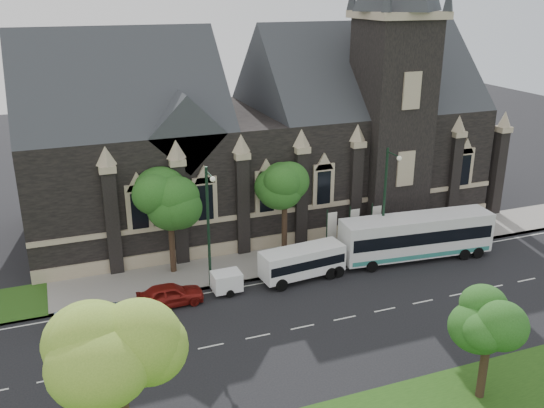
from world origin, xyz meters
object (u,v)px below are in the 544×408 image
street_lamp_mid (209,222)px  banner_flag_left (330,228)px  tree_park_east (491,317)px  banner_flag_center (353,225)px  banner_flag_right (374,222)px  tree_walk_left (172,200)px  street_lamp_near (386,198)px  tree_park_near (124,355)px  sedan (94,316)px  tree_walk_right (286,185)px  box_trailer (227,281)px  shuttle_bus (303,261)px  car_far_red (170,294)px  tour_coach (416,236)px

street_lamp_mid → banner_flag_left: size_ratio=2.25×
tree_park_east → banner_flag_center: tree_park_east is taller
banner_flag_right → banner_flag_center: bearing=180.0°
tree_walk_left → street_lamp_near: 16.22m
tree_park_near → sedan: bearing=92.2°
tree_park_near → tree_walk_right: size_ratio=1.10×
street_lamp_near → sedan: size_ratio=1.93×
street_lamp_mid → box_trailer: size_ratio=3.09×
street_lamp_near → street_lamp_mid: (-14.00, 0.00, 0.00)m
tree_park_near → box_trailer: tree_park_near is taller
banner_flag_right → shuttle_bus: 8.19m
box_trailer → car_far_red: box_trailer is taller
street_lamp_near → tour_coach: size_ratio=0.73×
banner_flag_center → street_lamp_near: bearing=-48.1°
street_lamp_near → banner_flag_left: size_ratio=2.25×
tree_walk_right → car_far_red: (-10.43, -4.90, -5.05)m
tree_walk_left → tree_walk_right: bearing=0.1°
banner_flag_right → shuttle_bus: (-7.61, -2.87, -0.96)m
banner_flag_center → tree_park_near: bearing=-138.5°
street_lamp_near → banner_flag_center: 3.74m
shuttle_bus → sedan: bearing=179.9°
street_lamp_mid → tour_coach: street_lamp_mid is taller
tree_walk_right → banner_flag_center: size_ratio=1.95×
banner_flag_center → shuttle_bus: banner_flag_center is taller
banner_flag_left → street_lamp_near: bearing=-27.2°
car_far_red → sedan: bearing=101.1°
tree_park_east → box_trailer: bearing=121.2°
tree_walk_right → street_lamp_mid: size_ratio=0.87×
tree_walk_left → tour_coach: tree_walk_left is taller
tree_walk_right → street_lamp_near: size_ratio=0.87×
car_far_red → tour_coach: bearing=-89.4°
sedan → tree_walk_right: bearing=-70.0°
tour_coach → car_far_red: tour_coach is taller
tree_park_near → tree_walk_left: tree_park_near is taller
street_lamp_mid → tour_coach: size_ratio=0.73×
box_trailer → car_far_red: 4.07m
street_lamp_near → shuttle_bus: bearing=-172.5°
tree_walk_left → tree_park_near: bearing=-107.1°
tree_walk_right → banner_flag_center: tree_walk_right is taller
tree_walk_right → tour_coach: (9.21, -4.56, -3.88)m
tree_walk_left → shuttle_bus: bearing=-28.3°
tree_park_east → tree_walk_right: (-2.96, 20.04, 1.20)m
sedan → banner_flag_right: bearing=-80.3°
banner_flag_center → box_trailer: (-11.44, -2.92, -1.50)m
tree_walk_right → box_trailer: size_ratio=2.68×
tree_walk_left → banner_flag_center: (14.08, -1.70, -3.35)m
banner_flag_left → banner_flag_center: size_ratio=1.00×
tree_park_east → car_far_red: bearing=131.5°
tree_walk_right → sedan: 17.36m
tree_park_east → box_trailer: 18.39m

